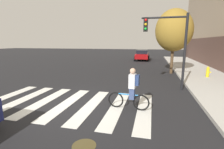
{
  "coord_description": "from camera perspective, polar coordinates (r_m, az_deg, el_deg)",
  "views": [
    {
      "loc": [
        3.41,
        -6.31,
        2.67
      ],
      "look_at": [
        1.35,
        2.18,
        0.96
      ],
      "focal_mm": 26.43,
      "sensor_mm": 36.0,
      "label": 1
    }
  ],
  "objects": [
    {
      "name": "street_tree_near",
      "position": [
        15.13,
        20.63,
        14.07
      ],
      "size": [
        3.04,
        3.04,
        5.4
      ],
      "color": "#4C3823",
      "rests_on": "ground"
    },
    {
      "name": "traffic_light_near",
      "position": [
        9.82,
        19.34,
        11.57
      ],
      "size": [
        2.47,
        0.28,
        4.2
      ],
      "color": "black",
      "rests_on": "ground"
    },
    {
      "name": "manhole_cover",
      "position": [
        4.77,
        -9.63,
        -23.09
      ],
      "size": [
        0.64,
        0.64,
        0.01
      ],
      "primitive_type": "cylinder",
      "color": "#473D1E",
      "rests_on": "ground"
    },
    {
      "name": "fire_hydrant",
      "position": [
        14.05,
        30.22,
        0.79
      ],
      "size": [
        0.33,
        0.22,
        0.78
      ],
      "color": "gold",
      "rests_on": "sidewalk"
    },
    {
      "name": "ground_plane",
      "position": [
        7.65,
        -14.02,
        -9.69
      ],
      "size": [
        120.0,
        120.0,
        0.0
      ],
      "primitive_type": "plane",
      "color": "black"
    },
    {
      "name": "cyclist",
      "position": [
        6.6,
        6.74,
        -5.07
      ],
      "size": [
        1.71,
        0.38,
        1.69
      ],
      "color": "black",
      "rests_on": "ground"
    },
    {
      "name": "sedan_mid",
      "position": [
        25.48,
        10.38,
        6.68
      ],
      "size": [
        2.12,
        4.5,
        1.56
      ],
      "color": "maroon",
      "rests_on": "ground"
    },
    {
      "name": "crosswalk_stripes",
      "position": [
        7.73,
        -15.23,
        -9.49
      ],
      "size": [
        7.33,
        3.98,
        0.01
      ],
      "color": "silver",
      "rests_on": "ground"
    }
  ]
}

